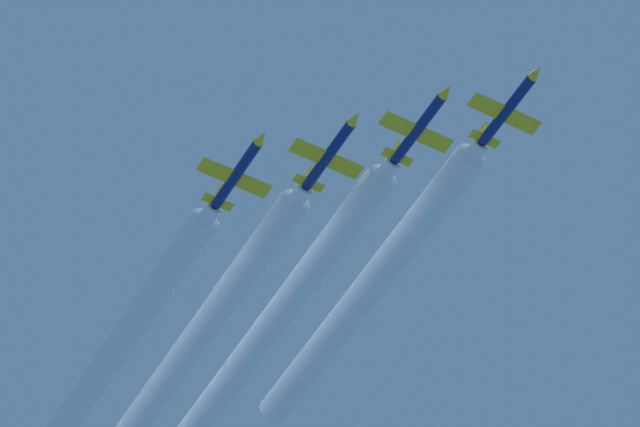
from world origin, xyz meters
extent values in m
cylinder|color=navy|center=(-11.39, 10.14, 176.56)|extent=(1.17, 10.12, 1.17)
cone|color=yellow|center=(-11.39, 16.05, 176.56)|extent=(1.11, 1.71, 1.11)
ellipsoid|color=black|center=(-11.39, 12.37, 177.05)|extent=(0.64, 2.34, 0.53)
cube|color=yellow|center=(-11.39, 9.63, 176.47)|extent=(8.53, 2.02, 0.13)
cube|color=yellow|center=(-11.39, 5.55, 176.56)|extent=(3.62, 1.17, 0.13)
cube|color=yellow|center=(-11.39, 5.63, 178.05)|extent=(0.11, 1.39, 1.81)
cylinder|color=black|center=(-11.39, 4.81, 176.56)|extent=(0.88, 0.64, 0.88)
cylinder|color=navy|center=(-3.96, 3.65, 175.92)|extent=(1.17, 10.12, 1.17)
cone|color=yellow|center=(-3.96, 9.56, 175.92)|extent=(1.11, 1.71, 1.11)
ellipsoid|color=black|center=(-3.96, 5.88, 176.42)|extent=(0.64, 2.34, 0.53)
cube|color=yellow|center=(-3.96, 3.14, 175.83)|extent=(8.53, 2.02, 0.13)
cube|color=yellow|center=(-3.96, -0.94, 175.92)|extent=(3.62, 1.17, 0.13)
cube|color=yellow|center=(-3.96, -0.86, 177.41)|extent=(0.11, 1.39, 1.81)
cylinder|color=black|center=(-3.96, -1.68, 175.92)|extent=(0.88, 0.64, 0.88)
cylinder|color=navy|center=(3.19, -3.78, 175.02)|extent=(1.17, 10.12, 1.17)
cone|color=yellow|center=(3.19, 2.13, 175.02)|extent=(1.11, 1.71, 1.11)
ellipsoid|color=black|center=(3.19, -1.55, 175.52)|extent=(0.64, 2.34, 0.53)
cube|color=yellow|center=(3.19, -4.29, 174.94)|extent=(8.53, 2.02, 0.13)
cube|color=yellow|center=(3.19, -8.37, 175.02)|extent=(3.62, 1.17, 0.13)
cube|color=yellow|center=(3.19, -8.29, 176.52)|extent=(0.11, 1.39, 1.81)
cylinder|color=black|center=(3.19, -9.11, 175.02)|extent=(0.88, 0.64, 0.88)
cylinder|color=navy|center=(11.26, -10.25, 173.81)|extent=(1.17, 10.12, 1.17)
cone|color=yellow|center=(11.26, -4.33, 173.81)|extent=(1.11, 1.71, 1.11)
ellipsoid|color=black|center=(11.26, -8.02, 174.30)|extent=(0.64, 2.34, 0.53)
cube|color=yellow|center=(11.26, -10.75, 173.72)|extent=(8.53, 2.02, 0.13)
cube|color=yellow|center=(11.26, -14.84, 173.81)|extent=(3.62, 1.17, 0.13)
cube|color=yellow|center=(11.26, -14.76, 175.30)|extent=(0.11, 1.39, 1.81)
cylinder|color=black|center=(11.26, -15.58, 173.81)|extent=(0.88, 0.64, 0.88)
cylinder|color=white|center=(-11.39, -15.75, 176.56)|extent=(1.93, 41.05, 1.93)
cylinder|color=white|center=(-11.39, -20.68, 176.56)|extent=(3.68, 47.21, 3.68)
cylinder|color=white|center=(-3.96, -27.76, 175.92)|extent=(1.93, 52.10, 1.93)
cylinder|color=white|center=(-3.96, -34.01, 175.92)|extent=(3.68, 59.91, 3.68)
cylinder|color=white|center=(3.19, -34.09, 175.02)|extent=(1.93, 49.89, 1.93)
cylinder|color=white|center=(3.19, -40.07, 175.02)|extent=(3.68, 57.37, 3.68)
cylinder|color=white|center=(11.26, -40.78, 173.81)|extent=(1.93, 50.34, 1.93)
cylinder|color=white|center=(11.26, -46.82, 173.81)|extent=(3.68, 57.89, 3.68)
camera|label=1|loc=(71.83, 117.90, 2.76)|focal=112.82mm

